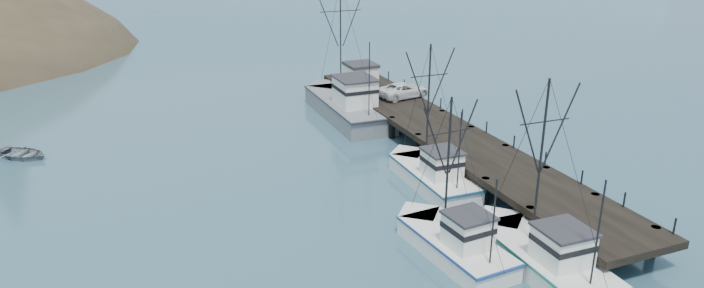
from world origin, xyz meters
The scene contains 9 objects.
ground centered at (0.00, 0.00, 0.00)m, with size 400.00×400.00×0.00m, color #2B4E60.
pier centered at (14.00, 16.00, 1.69)m, with size 6.00×44.00×2.00m.
trawler_near centered at (9.73, -2.43, 0.82)m, with size 3.86×11.23×11.42m.
trawler_mid centered at (5.70, 0.82, 0.82)m, with size 4.01×9.94×10.00m.
trawler_far centered at (9.63, 10.44, 0.82)m, with size 3.58×10.57×10.94m.
work_vessel centered at (9.99, 28.57, 1.23)m, with size 5.06×16.26×13.54m.
pier_shed centered at (12.50, 30.82, 3.42)m, with size 3.00×3.20×2.80m.
pickup_truck centered at (15.34, 26.39, 2.75)m, with size 2.50×5.41×1.50m, color silver.
motorboat centered at (-19.60, 28.51, 0.00)m, with size 3.45×4.83×1.00m, color slate.
Camera 1 is at (-12.56, -27.65, 19.44)m, focal length 32.00 mm.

